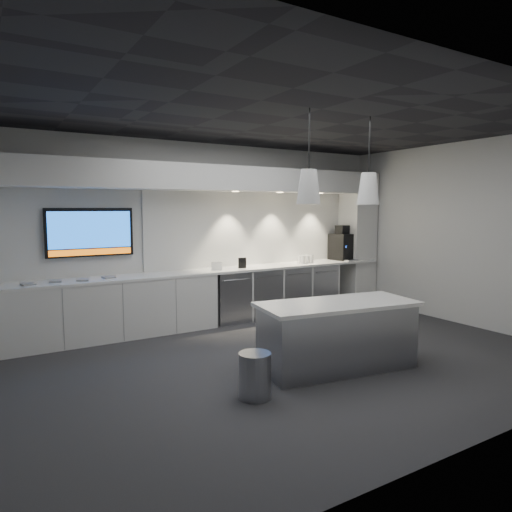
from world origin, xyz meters
TOP-DOWN VIEW (x-y plane):
  - floor at (0.00, 0.00)m, footprint 7.00×7.00m
  - ceiling at (0.00, 0.00)m, footprint 7.00×7.00m
  - wall_back at (0.00, 2.50)m, footprint 7.00×0.00m
  - wall_front at (0.00, -2.50)m, footprint 7.00×0.00m
  - wall_right at (3.50, 0.00)m, footprint 0.00×7.00m
  - back_counter at (0.00, 2.17)m, footprint 6.80×0.65m
  - left_base_cabinets at (-1.75, 2.17)m, footprint 3.30×0.63m
  - fridge_unit_a at (0.25, 2.17)m, footprint 0.60×0.61m
  - fridge_unit_b at (0.88, 2.17)m, footprint 0.60×0.61m
  - fridge_unit_c at (1.51, 2.17)m, footprint 0.60×0.61m
  - fridge_unit_d at (2.14, 2.17)m, footprint 0.60×0.61m
  - backsplash at (1.20, 2.48)m, footprint 4.60×0.03m
  - soffit at (0.00, 2.20)m, footprint 6.90×0.60m
  - column at (3.20, 2.20)m, footprint 0.55×0.55m
  - wall_tv at (-1.90, 2.45)m, footprint 1.25×0.07m
  - island at (0.30, -0.54)m, footprint 2.00×1.09m
  - bin at (-0.98, -0.78)m, footprint 0.38×0.38m
  - coffee_machine at (2.80, 2.20)m, footprint 0.41×0.57m
  - sign_black at (0.49, 2.11)m, footprint 0.14×0.04m
  - sign_white at (0.01, 2.10)m, footprint 0.18×0.04m
  - cup_cluster at (1.86, 2.13)m, footprint 0.27×0.17m
  - tray_a at (-2.79, 2.08)m, footprint 0.19×0.19m
  - tray_b at (-2.44, 2.16)m, footprint 0.19×0.19m
  - tray_c at (-2.09, 2.08)m, footprint 0.20×0.20m
  - tray_d at (-1.72, 2.16)m, footprint 0.19×0.19m
  - pendant_left at (-0.15, -0.54)m, footprint 0.27×0.27m
  - pendant_right at (0.76, -0.54)m, footprint 0.27×0.27m

SIDE VIEW (x-z plane):
  - floor at x=0.00m, z-range 0.00..0.00m
  - bin at x=-0.98m, z-range 0.00..0.46m
  - island at x=0.30m, z-range 0.00..0.81m
  - fridge_unit_a at x=0.25m, z-range 0.00..0.85m
  - fridge_unit_b at x=0.88m, z-range 0.00..0.85m
  - fridge_unit_c at x=1.51m, z-range 0.00..0.85m
  - fridge_unit_d at x=2.14m, z-range 0.00..0.85m
  - left_base_cabinets at x=-1.75m, z-range 0.00..0.86m
  - back_counter at x=0.00m, z-range 0.86..0.90m
  - tray_a at x=-2.79m, z-range 0.90..0.92m
  - tray_b at x=-2.44m, z-range 0.90..0.92m
  - tray_c at x=-2.09m, z-range 0.90..0.92m
  - tray_d at x=-1.72m, z-range 0.90..0.92m
  - sign_white at x=0.01m, z-range 0.90..1.04m
  - cup_cluster at x=1.86m, z-range 0.90..1.05m
  - sign_black at x=0.49m, z-range 0.90..1.08m
  - coffee_machine at x=2.80m, z-range 0.84..1.52m
  - column at x=3.20m, z-range 0.00..2.60m
  - wall_back at x=0.00m, z-range -2.00..5.00m
  - wall_front at x=0.00m, z-range -2.00..5.00m
  - wall_right at x=3.50m, z-range -2.00..5.00m
  - backsplash at x=1.20m, z-range 0.90..2.20m
  - wall_tv at x=-1.90m, z-range 1.20..1.92m
  - pendant_left at x=-0.15m, z-range 1.61..2.69m
  - pendant_right at x=0.76m, z-range 1.61..2.69m
  - soffit at x=0.00m, z-range 2.20..2.60m
  - ceiling at x=0.00m, z-range 3.00..3.00m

